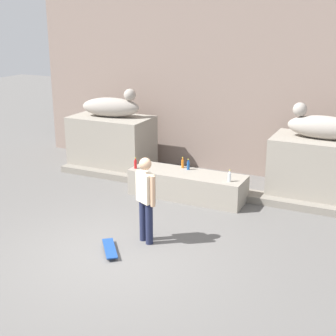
{
  "coord_description": "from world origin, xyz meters",
  "views": [
    {
      "loc": [
        4.29,
        -6.8,
        4.2
      ],
      "look_at": [
        0.09,
        1.93,
        1.1
      ],
      "focal_mm": 52.5,
      "sensor_mm": 36.0,
      "label": 1
    }
  ],
  "objects_px": {
    "statue_reclining_left": "(112,106)",
    "skateboard": "(110,249)",
    "bottle_red": "(135,164)",
    "bottle_clear": "(229,177)",
    "skater": "(146,197)",
    "bottle_blue": "(188,165)",
    "bottle_orange": "(183,163)",
    "statue_reclining_right": "(322,126)"
  },
  "relations": [
    {
      "from": "statue_reclining_right",
      "to": "skater",
      "type": "relative_size",
      "value": 0.96
    },
    {
      "from": "statue_reclining_right",
      "to": "bottle_blue",
      "type": "relative_size",
      "value": 6.09
    },
    {
      "from": "statue_reclining_left",
      "to": "bottle_orange",
      "type": "distance_m",
      "value": 2.83
    },
    {
      "from": "bottle_orange",
      "to": "bottle_red",
      "type": "xyz_separation_m",
      "value": [
        -0.99,
        -0.53,
        0.0
      ]
    },
    {
      "from": "skateboard",
      "to": "bottle_clear",
      "type": "height_order",
      "value": "bottle_clear"
    },
    {
      "from": "statue_reclining_left",
      "to": "bottle_blue",
      "type": "xyz_separation_m",
      "value": [
        2.67,
        -0.95,
        -1.03
      ]
    },
    {
      "from": "skater",
      "to": "bottle_orange",
      "type": "distance_m",
      "value": 2.84
    },
    {
      "from": "statue_reclining_right",
      "to": "bottle_red",
      "type": "bearing_deg",
      "value": 19.98
    },
    {
      "from": "skater",
      "to": "bottle_red",
      "type": "xyz_separation_m",
      "value": [
        -1.49,
        2.25,
        -0.2
      ]
    },
    {
      "from": "statue_reclining_left",
      "to": "bottle_blue",
      "type": "distance_m",
      "value": 3.02
    },
    {
      "from": "statue_reclining_right",
      "to": "skateboard",
      "type": "xyz_separation_m",
      "value": [
        -2.92,
        -4.32,
        -1.69
      ]
    },
    {
      "from": "statue_reclining_left",
      "to": "skater",
      "type": "relative_size",
      "value": 1.01
    },
    {
      "from": "bottle_red",
      "to": "bottle_clear",
      "type": "bearing_deg",
      "value": 1.65
    },
    {
      "from": "bottle_red",
      "to": "bottle_orange",
      "type": "bearing_deg",
      "value": 28.26
    },
    {
      "from": "skater",
      "to": "bottle_clear",
      "type": "relative_size",
      "value": 6.17
    },
    {
      "from": "skater",
      "to": "bottle_clear",
      "type": "distance_m",
      "value": 2.48
    },
    {
      "from": "bottle_blue",
      "to": "bottle_clear",
      "type": "relative_size",
      "value": 0.97
    },
    {
      "from": "bottle_orange",
      "to": "bottle_blue",
      "type": "distance_m",
      "value": 0.19
    },
    {
      "from": "bottle_orange",
      "to": "bottle_clear",
      "type": "distance_m",
      "value": 1.42
    },
    {
      "from": "bottle_orange",
      "to": "bottle_red",
      "type": "relative_size",
      "value": 1.0
    },
    {
      "from": "skater",
      "to": "bottle_red",
      "type": "bearing_deg",
      "value": 150.09
    },
    {
      "from": "skateboard",
      "to": "bottle_blue",
      "type": "bearing_deg",
      "value": 139.71
    },
    {
      "from": "statue_reclining_right",
      "to": "bottle_clear",
      "type": "relative_size",
      "value": 5.93
    },
    {
      "from": "skater",
      "to": "skateboard",
      "type": "relative_size",
      "value": 2.23
    },
    {
      "from": "skater",
      "to": "skateboard",
      "type": "height_order",
      "value": "skater"
    },
    {
      "from": "statue_reclining_left",
      "to": "bottle_orange",
      "type": "xyz_separation_m",
      "value": [
        2.49,
        -0.88,
        -1.03
      ]
    },
    {
      "from": "bottle_orange",
      "to": "bottle_blue",
      "type": "xyz_separation_m",
      "value": [
        0.18,
        -0.08,
        -0.0
      ]
    },
    {
      "from": "statue_reclining_right",
      "to": "bottle_blue",
      "type": "height_order",
      "value": "statue_reclining_right"
    },
    {
      "from": "bottle_red",
      "to": "bottle_clear",
      "type": "xyz_separation_m",
      "value": [
        2.33,
        0.07,
        0.0
      ]
    },
    {
      "from": "bottle_red",
      "to": "statue_reclining_right",
      "type": "bearing_deg",
      "value": 19.36
    },
    {
      "from": "bottle_red",
      "to": "bottle_blue",
      "type": "height_order",
      "value": "bottle_red"
    },
    {
      "from": "statue_reclining_left",
      "to": "skateboard",
      "type": "height_order",
      "value": "statue_reclining_left"
    },
    {
      "from": "skater",
      "to": "bottle_blue",
      "type": "xyz_separation_m",
      "value": [
        -0.31,
        2.71,
        -0.2
      ]
    },
    {
      "from": "statue_reclining_left",
      "to": "bottle_red",
      "type": "relative_size",
      "value": 6.3
    },
    {
      "from": "skateboard",
      "to": "bottle_red",
      "type": "height_order",
      "value": "bottle_red"
    },
    {
      "from": "skater",
      "to": "bottle_blue",
      "type": "bearing_deg",
      "value": 123.27
    },
    {
      "from": "bottle_clear",
      "to": "bottle_blue",
      "type": "bearing_deg",
      "value": 161.33
    },
    {
      "from": "statue_reclining_right",
      "to": "skateboard",
      "type": "distance_m",
      "value": 5.48
    },
    {
      "from": "bottle_clear",
      "to": "skater",
      "type": "bearing_deg",
      "value": -110.01
    },
    {
      "from": "statue_reclining_left",
      "to": "statue_reclining_right",
      "type": "height_order",
      "value": "same"
    },
    {
      "from": "statue_reclining_right",
      "to": "bottle_clear",
      "type": "distance_m",
      "value": 2.38
    },
    {
      "from": "bottle_blue",
      "to": "bottle_clear",
      "type": "distance_m",
      "value": 1.22
    }
  ]
}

